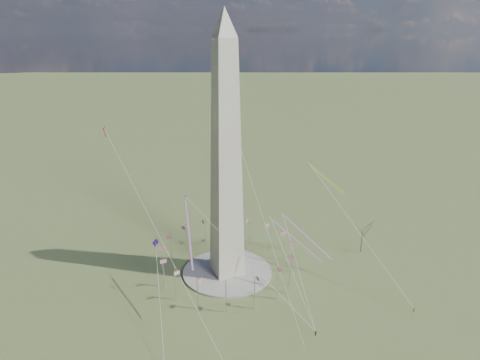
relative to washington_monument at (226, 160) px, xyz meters
name	(u,v)px	position (x,y,z in m)	size (l,w,h in m)	color
ground	(227,273)	(0.00, 0.00, -47.95)	(2000.00, 2000.00, 0.00)	#4E6432
plaza	(227,272)	(0.00, 0.00, -47.55)	(36.00, 36.00, 0.80)	#9F9A92
washington_monument	(226,160)	(0.00, 0.00, 0.00)	(15.56, 15.56, 100.00)	#B1A894
flagpole_ring	(227,257)	(0.00, 0.00, -40.68)	(54.40, 54.40, 13.00)	white
tree_near	(363,230)	(61.13, -7.05, -37.46)	(8.41, 8.41, 14.72)	#4E3F2F
person_east	(414,310)	(50.51, -49.68, -47.04)	(0.67, 0.44, 1.83)	gray
person_centre	(316,333)	(12.24, -46.60, -47.06)	(1.05, 0.44, 1.79)	gray
kite_delta_black	(312,165)	(40.97, 5.47, -8.84)	(15.22, 15.50, 14.55)	black
kite_diamond_purple	(156,245)	(-28.66, -2.83, -28.02)	(2.07, 3.01, 9.14)	#3E1B7D
kite_streamer_left	(299,229)	(20.54, -20.11, -23.23)	(12.38, 18.05, 14.25)	#F73327
kite_streamer_mid	(188,220)	(-18.60, -10.82, -16.51)	(6.65, 24.32, 16.89)	#F73327
kite_streamer_right	(287,232)	(25.50, -3.01, -33.10)	(16.06, 18.94, 16.12)	#F73327
kite_small_red	(104,129)	(-39.07, 30.85, 8.59)	(1.48, 2.21, 4.73)	red
kite_small_white	(217,76)	(11.94, 40.15, 26.15)	(1.26, 1.86, 3.94)	white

